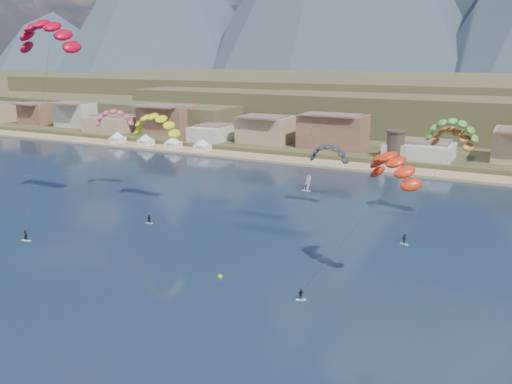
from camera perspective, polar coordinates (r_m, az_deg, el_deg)
ground at (r=69.48m, az=-12.42°, el=-14.02°), size 2400.00×2400.00×0.00m
beach at (r=160.93m, az=12.04°, el=2.53°), size 2200.00×12.00×0.90m
land at (r=608.67m, az=23.55°, el=10.25°), size 2200.00×900.00×4.00m
foothills at (r=280.50m, az=23.55°, el=8.48°), size 940.00×210.00×18.00m
town at (r=188.10m, az=1.58°, el=6.94°), size 400.00×24.00×12.00m
watchtower at (r=166.34m, az=14.55°, el=4.91°), size 5.82×5.82×8.60m
beach_tents at (r=193.87m, az=-10.28°, el=5.66°), size 43.40×6.40×5.00m
kitesurfer_red at (r=115.13m, az=-21.23°, el=15.57°), size 14.39×18.78×41.06m
kitesurfer_yellow at (r=115.54m, az=-10.61°, el=7.34°), size 11.44×12.58×22.42m
kitesurfer_orange at (r=74.71m, az=14.43°, el=2.98°), size 15.38×14.17×22.46m
kitesurfer_green at (r=108.03m, az=20.03°, el=6.48°), size 10.41×17.20×23.91m
distant_kite_pink at (r=129.44m, az=-14.82°, el=7.92°), size 9.48×7.88×21.78m
distant_kite_dark at (r=113.96m, az=7.78°, el=4.44°), size 8.84×5.74×16.27m
distant_kite_orange at (r=110.09m, az=20.09°, el=5.80°), size 9.97×7.97×20.74m
windsurfer at (r=132.28m, az=5.40°, el=0.64°), size 2.21×2.41×3.84m
buoy at (r=82.24m, az=-3.82°, el=-8.93°), size 0.71×0.71×0.71m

